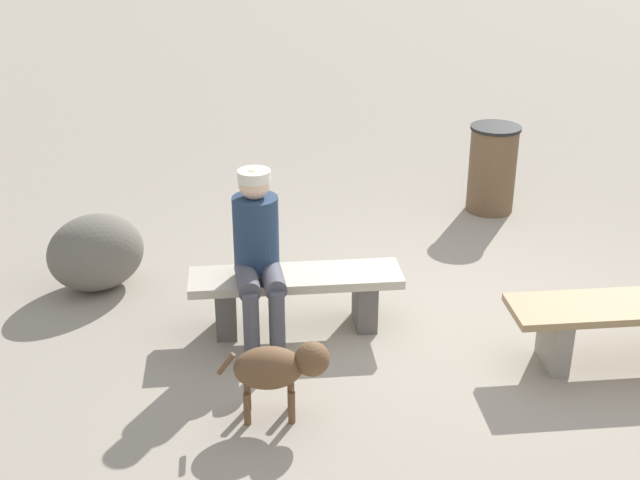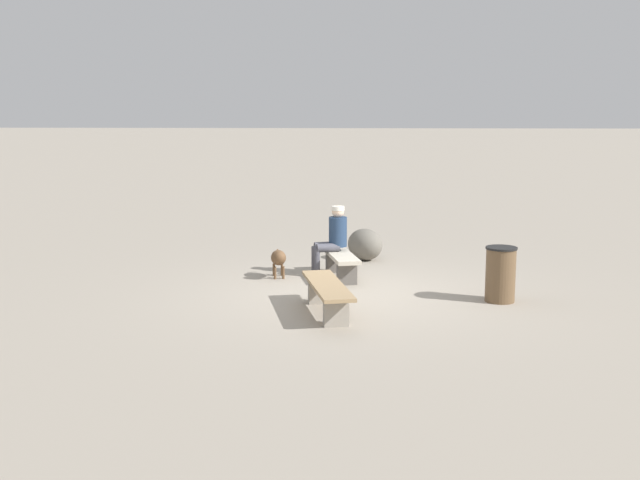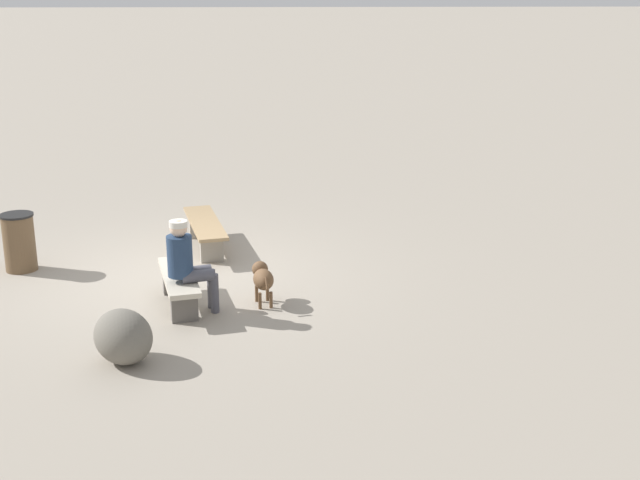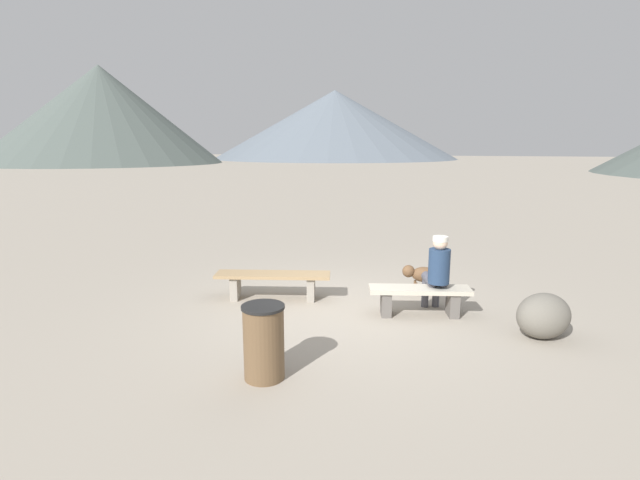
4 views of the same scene
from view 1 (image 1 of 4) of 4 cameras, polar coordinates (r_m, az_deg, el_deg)
ground at (r=6.28m, az=8.99°, el=-5.98°), size 210.00×210.00×0.06m
bench_right at (r=6.03m, az=-1.66°, el=-3.46°), size 1.56×0.72×0.44m
seated_person at (r=5.75m, az=-4.26°, el=-0.39°), size 0.43×0.62×1.23m
dog at (r=5.08m, az=-2.81°, el=-8.61°), size 0.67×0.34×0.51m
trash_bin at (r=8.20m, az=11.61°, el=4.77°), size 0.48×0.48×0.84m
boulder at (r=6.81m, az=-14.96°, el=-0.82°), size 0.97×0.94×0.61m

